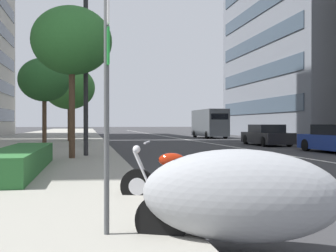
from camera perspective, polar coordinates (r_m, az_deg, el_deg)
sidewalk_right_plaza at (r=34.33m, az=-17.33°, el=-1.92°), size 160.00×10.14×0.15m
lane_centre_stripe at (r=40.05m, az=1.49°, el=-1.70°), size 110.00×0.16×0.01m
motorcycle_mid_row at (r=4.58m, az=9.51°, el=-9.49°), size 1.60×2.28×1.11m
motorcycle_under_tarp at (r=7.23m, az=1.66°, el=-7.48°), size 0.79×2.08×1.08m
car_approaching_light at (r=27.69m, az=13.37°, el=-1.29°), size 4.71×1.93×1.35m
delivery_van_ahead at (r=41.29m, az=5.72°, el=0.42°), size 6.14×2.17×2.80m
parking_sign_by_curb at (r=4.70m, az=-8.36°, el=6.48°), size 0.32×0.06×2.78m
street_lamp_with_banners at (r=16.95m, az=-10.02°, el=12.45°), size 1.26×2.40×7.90m
clipped_hedge_bed at (r=11.56m, az=-19.59°, el=-4.37°), size 6.54×1.10×0.60m
street_tree_mid_sidewalk at (r=15.68m, az=-13.06°, el=11.25°), size 2.89×2.89×5.47m
street_tree_far_plaza at (r=22.37m, az=-16.61°, el=6.07°), size 2.63×2.63×4.63m
street_tree_near_plaza_corner at (r=31.35m, az=-13.42°, el=5.14°), size 3.75×3.75×5.50m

